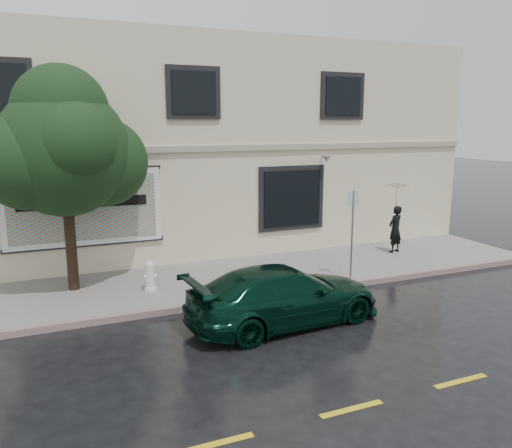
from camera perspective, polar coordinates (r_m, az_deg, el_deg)
name	(u,v)px	position (r m, az deg, el deg)	size (l,w,h in m)	color
ground	(262,326)	(11.08, 0.65, -11.57)	(90.00, 90.00, 0.00)	black
sidewalk	(215,280)	(13.91, -4.71, -6.42)	(20.00, 3.50, 0.15)	gray
curb	(237,301)	(12.35, -2.15, -8.74)	(20.00, 0.18, 0.16)	gray
road_marking	(352,409)	(8.34, 10.87, -20.04)	(19.00, 0.12, 0.01)	gold
building	(165,146)	(18.81, -10.40, 8.72)	(20.00, 8.12, 7.00)	beige
billboard	(84,208)	(14.48, -19.08, 1.75)	(4.30, 0.16, 2.20)	white
car	(284,295)	(11.03, 3.26, -8.13)	(1.94, 4.40, 1.28)	black
pedestrian	(395,229)	(16.97, 15.62, -0.57)	(0.56, 0.37, 1.55)	black
umbrella	(397,196)	(16.79, 15.82, 3.09)	(0.87, 0.87, 0.64)	black
street_tree	(64,152)	(13.11, -21.10, 7.69)	(3.18, 3.18, 5.10)	#301F15
fire_hydrant	(150,276)	(12.98, -12.02, -5.86)	(0.32, 0.30, 0.78)	white
sign_pole	(352,226)	(13.60, 10.95, -0.24)	(0.28, 0.14, 2.44)	gray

